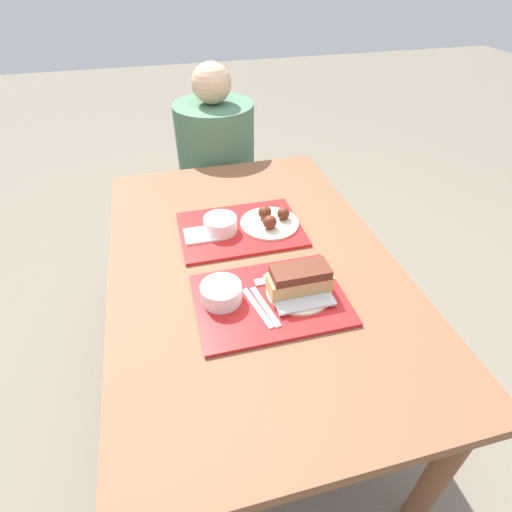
{
  "coord_description": "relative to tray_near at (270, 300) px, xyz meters",
  "views": [
    {
      "loc": [
        -0.24,
        -1.01,
        1.58
      ],
      "look_at": [
        0.0,
        -0.04,
        0.78
      ],
      "focal_mm": 28.0,
      "sensor_mm": 36.0,
      "label": 1
    }
  ],
  "objects": [
    {
      "name": "napkin_far",
      "position": [
        -0.14,
        0.36,
        0.01
      ],
      "size": [
        0.14,
        0.09,
        0.01
      ],
      "color": "white",
      "rests_on": "tray_far"
    },
    {
      "name": "bowl_coleslaw_far",
      "position": [
        -0.08,
        0.38,
        0.04
      ],
      "size": [
        0.12,
        0.12,
        0.06
      ],
      "color": "white",
      "rests_on": "tray_far"
    },
    {
      "name": "tray_near",
      "position": [
        0.0,
        0.0,
        0.0
      ],
      "size": [
        0.44,
        0.32,
        0.01
      ],
      "color": "red",
      "rests_on": "picnic_table"
    },
    {
      "name": "picnic_bench_far",
      "position": [
        -0.01,
        1.15,
        -0.38
      ],
      "size": [
        0.88,
        0.28,
        0.43
      ],
      "color": "brown",
      "rests_on": "ground_plane"
    },
    {
      "name": "brisket_sandwich_plate",
      "position": [
        0.09,
        0.0,
        0.04
      ],
      "size": [
        0.2,
        0.2,
        0.09
      ],
      "color": "beige",
      "rests_on": "tray_near"
    },
    {
      "name": "condiment_packet",
      "position": [
        -0.01,
        0.07,
        0.01
      ],
      "size": [
        0.04,
        0.03,
        0.01
      ],
      "color": "#A59E93",
      "rests_on": "tray_near"
    },
    {
      "name": "bowl_coleslaw_near",
      "position": [
        -0.14,
        0.03,
        0.04
      ],
      "size": [
        0.12,
        0.12,
        0.06
      ],
      "color": "white",
      "rests_on": "tray_near"
    },
    {
      "name": "plastic_fork_near",
      "position": [
        -0.05,
        -0.03,
        0.01
      ],
      "size": [
        0.05,
        0.17,
        0.0
      ],
      "color": "white",
      "rests_on": "tray_near"
    },
    {
      "name": "tray_far",
      "position": [
        -0.0,
        0.38,
        0.0
      ],
      "size": [
        0.44,
        0.32,
        0.01
      ],
      "color": "red",
      "rests_on": "picnic_table"
    },
    {
      "name": "picnic_table",
      "position": [
        -0.01,
        0.21,
        -0.1
      ],
      "size": [
        0.93,
        1.44,
        0.74
      ],
      "color": "brown",
      "rests_on": "ground_plane"
    },
    {
      "name": "plastic_knife_near",
      "position": [
        -0.03,
        -0.03,
        0.01
      ],
      "size": [
        0.05,
        0.17,
        0.0
      ],
      "color": "white",
      "rests_on": "tray_near"
    },
    {
      "name": "ground_plane",
      "position": [
        -0.01,
        0.21,
        -0.74
      ],
      "size": [
        12.0,
        12.0,
        0.0
      ],
      "primitive_type": "plane",
      "color": "#706656"
    },
    {
      "name": "person_seated_across",
      "position": [
        0.03,
        1.15,
        -0.03
      ],
      "size": [
        0.4,
        0.4,
        0.72
      ],
      "color": "#477051",
      "rests_on": "picnic_bench_far"
    },
    {
      "name": "wings_plate_far",
      "position": [
        0.11,
        0.38,
        0.02
      ],
      "size": [
        0.22,
        0.22,
        0.06
      ],
      "color": "beige",
      "rests_on": "tray_far"
    }
  ]
}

